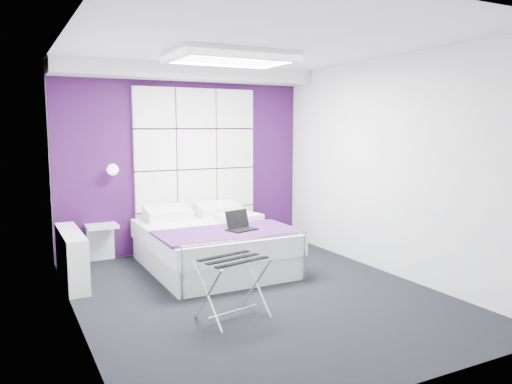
% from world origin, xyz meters
% --- Properties ---
extents(floor, '(4.40, 4.40, 0.00)m').
position_xyz_m(floor, '(0.00, 0.00, 0.00)').
color(floor, black).
rests_on(floor, ground).
extents(ceiling, '(4.40, 4.40, 0.00)m').
position_xyz_m(ceiling, '(0.00, 0.00, 2.60)').
color(ceiling, white).
rests_on(ceiling, wall_back).
extents(wall_back, '(3.60, 0.00, 3.60)m').
position_xyz_m(wall_back, '(0.00, 2.20, 1.30)').
color(wall_back, white).
rests_on(wall_back, floor).
extents(wall_left, '(0.00, 4.40, 4.40)m').
position_xyz_m(wall_left, '(-1.80, 0.00, 1.30)').
color(wall_left, white).
rests_on(wall_left, floor).
extents(wall_right, '(0.00, 4.40, 4.40)m').
position_xyz_m(wall_right, '(1.80, 0.00, 1.30)').
color(wall_right, white).
rests_on(wall_right, floor).
extents(accent_wall, '(3.58, 0.02, 2.58)m').
position_xyz_m(accent_wall, '(0.00, 2.19, 1.30)').
color(accent_wall, '#350E3E').
rests_on(accent_wall, wall_back).
extents(soffit, '(3.58, 0.50, 0.20)m').
position_xyz_m(soffit, '(0.00, 1.95, 2.50)').
color(soffit, silver).
rests_on(soffit, wall_back).
extents(headboard, '(1.80, 0.08, 2.30)m').
position_xyz_m(headboard, '(0.15, 2.14, 1.17)').
color(headboard, white).
rests_on(headboard, wall_back).
extents(skylight, '(1.36, 0.86, 0.12)m').
position_xyz_m(skylight, '(0.00, 0.60, 2.55)').
color(skylight, white).
rests_on(skylight, ceiling).
extents(wall_lamp, '(0.15, 0.15, 0.15)m').
position_xyz_m(wall_lamp, '(-1.05, 2.06, 1.22)').
color(wall_lamp, white).
rests_on(wall_lamp, wall_back).
extents(radiator, '(0.22, 1.20, 0.60)m').
position_xyz_m(radiator, '(-1.69, 1.30, 0.30)').
color(radiator, silver).
rests_on(radiator, floor).
extents(bed, '(1.64, 1.98, 0.70)m').
position_xyz_m(bed, '(-0.03, 1.15, 0.29)').
color(bed, silver).
rests_on(bed, floor).
extents(nightstand, '(0.40, 0.31, 0.04)m').
position_xyz_m(nightstand, '(-1.22, 2.02, 0.48)').
color(nightstand, silver).
rests_on(nightstand, wall_back).
extents(luggage_rack, '(0.58, 0.43, 0.57)m').
position_xyz_m(luggage_rack, '(-0.50, -0.52, 0.29)').
color(luggage_rack, silver).
rests_on(luggage_rack, floor).
extents(laptop, '(0.33, 0.23, 0.24)m').
position_xyz_m(laptop, '(0.14, 0.67, 0.61)').
color(laptop, black).
rests_on(laptop, bed).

